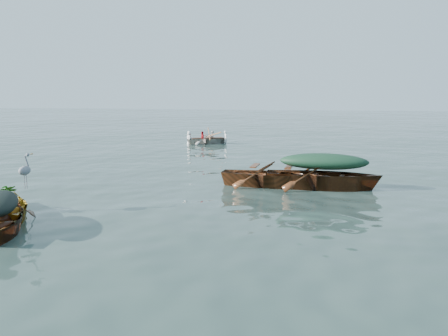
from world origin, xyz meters
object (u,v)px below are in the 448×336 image
(yellow_dinghy, at_px, (5,216))
(green_tarp_boat, at_px, (323,189))
(open_wooden_boat, at_px, (271,187))
(heron, at_px, (25,177))
(dark_covered_boat, at_px, (2,230))
(rowed_boat, at_px, (208,144))

(yellow_dinghy, bearing_deg, green_tarp_boat, -17.11)
(open_wooden_boat, bearing_deg, heron, 130.87)
(dark_covered_boat, distance_m, rowed_boat, 17.43)
(green_tarp_boat, distance_m, open_wooden_boat, 1.65)
(open_wooden_boat, distance_m, heron, 7.38)
(yellow_dinghy, height_order, rowed_boat, yellow_dinghy)
(open_wooden_boat, bearing_deg, green_tarp_boat, -86.20)
(dark_covered_boat, height_order, rowed_boat, dark_covered_boat)
(green_tarp_boat, bearing_deg, dark_covered_boat, 129.49)
(green_tarp_boat, distance_m, rowed_boat, 13.32)
(yellow_dinghy, relative_size, open_wooden_boat, 0.75)
(open_wooden_boat, distance_m, rowed_boat, 12.58)
(dark_covered_boat, xyz_separation_m, open_wooden_boat, (5.36, 5.95, 0.00))
(yellow_dinghy, height_order, green_tarp_boat, green_tarp_boat)
(dark_covered_boat, distance_m, green_tarp_boat, 9.22)
(yellow_dinghy, xyz_separation_m, heron, (0.32, 0.45, 0.93))
(yellow_dinghy, bearing_deg, open_wooden_boat, -10.73)
(dark_covered_boat, relative_size, rowed_boat, 1.07)
(yellow_dinghy, bearing_deg, rowed_boat, 36.85)
(open_wooden_boat, height_order, rowed_boat, open_wooden_boat)
(green_tarp_boat, xyz_separation_m, open_wooden_boat, (-1.65, -0.03, 0.00))
(rowed_boat, height_order, heron, heron)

